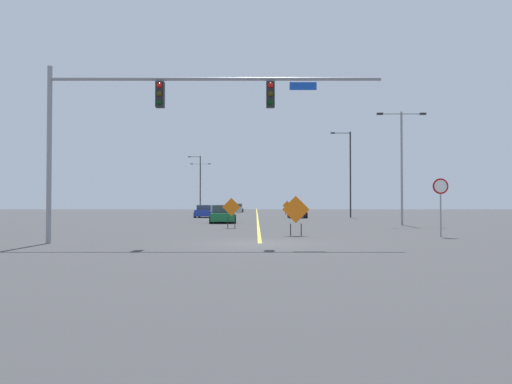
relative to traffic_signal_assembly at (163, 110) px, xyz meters
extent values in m
plane|color=#38383A|center=(4.04, 0.01, -5.42)|extent=(205.41, 205.41, 0.00)
cube|color=yellow|center=(4.04, 57.07, -5.42)|extent=(0.16, 114.12, 0.01)
cylinder|color=gray|center=(-4.51, 0.01, -1.82)|extent=(0.20, 0.20, 7.21)
cylinder|color=gray|center=(2.23, 0.01, 1.26)|extent=(13.49, 0.14, 0.14)
cube|color=black|center=(-0.02, 0.01, 0.62)|extent=(0.34, 0.32, 1.05)
sphere|color=red|center=(-0.02, -0.16, 0.97)|extent=(0.22, 0.22, 0.22)
sphere|color=#3C3106|center=(-0.02, -0.16, 0.62)|extent=(0.22, 0.22, 0.22)
sphere|color=black|center=(-0.02, -0.16, 0.27)|extent=(0.22, 0.22, 0.22)
cube|color=black|center=(4.48, 0.01, 0.62)|extent=(0.34, 0.32, 1.05)
sphere|color=red|center=(4.48, -0.16, 0.97)|extent=(0.22, 0.22, 0.22)
sphere|color=#3C3106|center=(4.48, -0.16, 0.62)|extent=(0.22, 0.22, 0.22)
sphere|color=black|center=(4.48, -0.16, 0.27)|extent=(0.22, 0.22, 0.22)
cube|color=#1447B7|center=(5.81, 0.01, 0.97)|extent=(1.10, 0.03, 0.32)
cylinder|color=gray|center=(12.82, 3.90, -4.39)|extent=(0.07, 0.07, 2.06)
cylinder|color=#B20F14|center=(12.82, 3.90, -2.98)|extent=(0.76, 0.03, 0.76)
cylinder|color=white|center=(12.82, 3.88, -2.98)|extent=(0.61, 0.01, 0.61)
cylinder|color=black|center=(14.37, 34.87, -0.65)|extent=(0.16, 0.16, 9.55)
cylinder|color=black|center=(13.40, 34.87, 3.97)|extent=(1.94, 0.08, 0.08)
cube|color=#262628|center=(12.43, 34.87, 3.97)|extent=(0.44, 0.24, 0.14)
cylinder|color=black|center=(-5.46, 62.88, -0.68)|extent=(0.16, 0.16, 9.50)
cylinder|color=black|center=(-6.37, 62.88, 3.92)|extent=(1.82, 0.08, 0.08)
cube|color=#262628|center=(-7.28, 62.88, 3.92)|extent=(0.44, 0.24, 0.14)
cylinder|color=gray|center=(14.59, 16.24, -1.26)|extent=(0.16, 0.16, 8.33)
cylinder|color=gray|center=(13.80, 16.24, 2.76)|extent=(1.58, 0.08, 0.08)
cube|color=#262628|center=(13.00, 16.24, 2.76)|extent=(0.44, 0.24, 0.14)
cylinder|color=gray|center=(15.38, 16.24, 2.76)|extent=(1.58, 0.08, 0.08)
cube|color=#262628|center=(16.17, 16.24, 2.76)|extent=(0.44, 0.24, 0.14)
cylinder|color=gray|center=(-6.35, 71.19, -0.95)|extent=(0.16, 0.16, 8.95)
cylinder|color=gray|center=(-7.17, 71.19, 3.38)|extent=(1.64, 0.08, 0.08)
cube|color=#262628|center=(-7.99, 71.19, 3.38)|extent=(0.44, 0.24, 0.14)
cylinder|color=gray|center=(-5.53, 71.19, 3.38)|extent=(1.64, 0.08, 0.08)
cube|color=#262628|center=(-4.71, 71.19, 3.38)|extent=(0.44, 0.24, 0.14)
cube|color=orange|center=(2.29, 12.10, -4.06)|extent=(1.18, 0.17, 1.19)
cylinder|color=black|center=(2.06, 12.08, -5.05)|extent=(0.05, 0.05, 0.75)
cylinder|color=black|center=(2.52, 12.13, -5.05)|extent=(0.05, 0.05, 0.75)
cube|color=orange|center=(8.15, 47.54, -4.16)|extent=(1.27, 0.09, 1.27)
cylinder|color=black|center=(7.90, 47.53, -5.12)|extent=(0.05, 0.05, 0.61)
cylinder|color=black|center=(8.39, 47.55, -5.12)|extent=(0.05, 0.05, 0.61)
cube|color=orange|center=(5.88, 4.74, -4.12)|extent=(1.36, 0.30, 1.38)
cylinder|color=black|center=(5.62, 4.79, -5.13)|extent=(0.05, 0.05, 0.60)
cylinder|color=black|center=(6.14, 4.69, -5.13)|extent=(0.05, 0.05, 0.60)
cube|color=orange|center=(-1.19, 55.04, -4.92)|extent=(2.06, 4.14, 0.69)
cube|color=#333D47|center=(-1.20, 55.24, -4.34)|extent=(1.78, 2.09, 0.47)
cylinder|color=black|center=(-2.07, 53.57, -5.10)|extent=(0.25, 0.65, 0.64)
cylinder|color=black|center=(-0.19, 53.66, -5.10)|extent=(0.25, 0.65, 0.64)
cylinder|color=black|center=(-2.20, 56.42, -5.10)|extent=(0.25, 0.65, 0.64)
cylinder|color=black|center=(-0.32, 56.50, -5.10)|extent=(0.25, 0.65, 0.64)
cube|color=#B7BABF|center=(0.64, 66.04, -4.90)|extent=(1.84, 4.03, 0.74)
cube|color=#333D47|center=(0.64, 66.24, -4.24)|extent=(1.66, 2.33, 0.59)
cylinder|color=black|center=(-0.28, 64.63, -5.10)|extent=(0.22, 0.64, 0.64)
cylinder|color=black|center=(1.56, 64.63, -5.10)|extent=(0.22, 0.64, 0.64)
cylinder|color=black|center=(-0.29, 67.45, -5.10)|extent=(0.22, 0.64, 0.64)
cylinder|color=black|center=(1.56, 67.45, -5.10)|extent=(0.22, 0.64, 0.64)
cube|color=#1E389E|center=(-1.84, 35.42, -4.91)|extent=(1.93, 4.04, 0.70)
cube|color=#333D47|center=(-1.83, 35.62, -4.30)|extent=(1.67, 2.38, 0.52)
cylinder|color=black|center=(-2.77, 34.08, -5.10)|extent=(0.25, 0.65, 0.64)
cylinder|color=black|center=(-1.04, 33.99, -5.10)|extent=(0.25, 0.65, 0.64)
cylinder|color=black|center=(-2.63, 36.85, -5.10)|extent=(0.25, 0.65, 0.64)
cylinder|color=black|center=(-0.90, 36.76, -5.10)|extent=(0.25, 0.65, 0.64)
cube|color=#196B38|center=(1.20, 20.60, -4.94)|extent=(2.08, 4.62, 0.65)
cube|color=#333D47|center=(1.19, 20.83, -4.30)|extent=(1.80, 2.54, 0.64)
cylinder|color=black|center=(0.32, 18.97, -5.10)|extent=(0.25, 0.65, 0.64)
cylinder|color=black|center=(2.20, 19.05, -5.10)|extent=(0.25, 0.65, 0.64)
cylinder|color=black|center=(0.19, 22.15, -5.10)|extent=(0.25, 0.65, 0.64)
cylinder|color=black|center=(2.07, 22.23, -5.10)|extent=(0.25, 0.65, 0.64)
cube|color=black|center=(8.38, 33.89, -4.95)|extent=(1.86, 3.96, 0.63)
cube|color=#333D47|center=(8.38, 33.69, -4.41)|extent=(1.65, 2.37, 0.46)
cylinder|color=black|center=(9.30, 35.24, -5.10)|extent=(0.23, 0.64, 0.64)
cylinder|color=black|center=(7.52, 35.28, -5.10)|extent=(0.23, 0.64, 0.64)
cylinder|color=black|center=(9.24, 32.50, -5.10)|extent=(0.23, 0.64, 0.64)
cylinder|color=black|center=(7.46, 32.53, -5.10)|extent=(0.23, 0.64, 0.64)
camera|label=1|loc=(3.89, -20.06, -3.78)|focal=34.81mm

